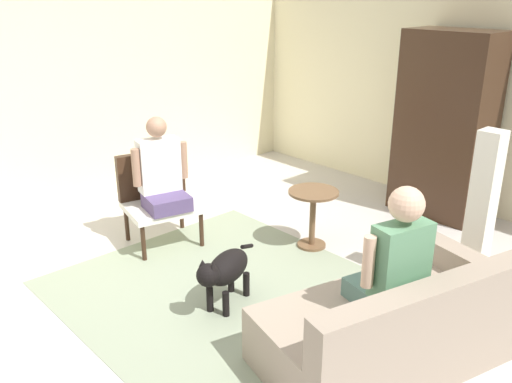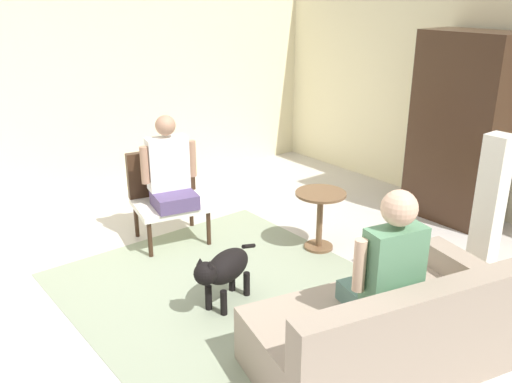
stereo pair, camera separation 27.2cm
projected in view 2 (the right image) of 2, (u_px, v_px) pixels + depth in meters
name	position (u px, v px, depth m)	size (l,w,h in m)	color
ground_plane	(228.00, 295.00, 4.59)	(7.92, 7.92, 0.00)	beige
back_wall	(469.00, 96.00, 6.10)	(6.27, 0.12, 2.59)	beige
left_wall	(103.00, 90.00, 6.42)	(0.12, 7.20, 2.59)	beige
area_rug	(221.00, 286.00, 4.72)	(2.49, 2.44, 0.01)	gray
couch	(389.00, 331.00, 3.64)	(1.32, 1.93, 0.77)	gray
armchair	(166.00, 190.00, 5.52)	(0.75, 0.81, 0.89)	#382316
person_on_couch	(389.00, 264.00, 3.49)	(0.51, 0.53, 0.89)	slate
person_on_armchair	(170.00, 170.00, 5.29)	(0.51, 0.55, 0.88)	#53426F
round_end_table	(320.00, 212.00, 5.29)	(0.49, 0.49, 0.59)	brown
dog	(224.00, 269.00, 4.34)	(0.40, 0.76, 0.53)	black
column_lamp	(487.00, 223.00, 4.28)	(0.20, 0.20, 1.42)	#4C4742
armoire_cabinet	(461.00, 129.00, 5.81)	(0.97, 0.56, 2.03)	#382316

